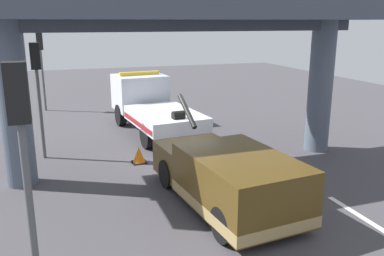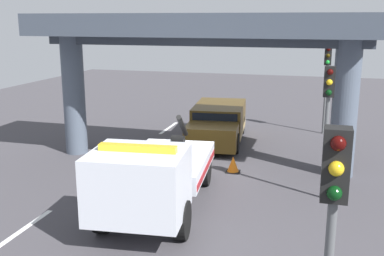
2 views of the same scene
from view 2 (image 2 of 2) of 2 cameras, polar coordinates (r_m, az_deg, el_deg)
name	(u,v)px [view 2 (image 2 of 2)]	position (r m, az deg, el deg)	size (l,w,h in m)	color
ground_plane	(192,171)	(16.93, 0.02, -5.36)	(60.00, 40.00, 0.10)	#423F44
lane_stripe_west	(169,128)	(23.27, -2.93, 0.01)	(2.60, 0.16, 0.01)	silver
lane_stripe_mid	(119,163)	(17.90, -9.12, -4.29)	(2.60, 0.16, 0.01)	silver
lane_stripe_east	(22,230)	(13.10, -20.42, -11.83)	(2.60, 0.16, 0.01)	silver
tow_truck_white	(153,175)	(12.72, -4.84, -5.92)	(7.34, 2.97, 2.46)	silver
towed_van_green	(218,124)	(20.70, 3.25, 0.52)	(5.39, 2.68, 1.58)	#4C3814
overpass_structure	(199,39)	(16.84, 0.82, 11.08)	(3.60, 12.43, 5.60)	#4C5666
traffic_light_near	(327,70)	(22.51, 16.51, 6.94)	(0.39, 0.32, 4.20)	#515456
traffic_light_far	(328,103)	(14.10, 16.60, 2.96)	(0.39, 0.32, 4.07)	#515456
traffic_light_mid	(332,219)	(5.89, 17.07, -10.76)	(0.39, 0.32, 4.19)	#515456
traffic_cone_orange	(233,165)	(16.62, 5.15, -4.59)	(0.49, 0.49, 0.58)	orange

